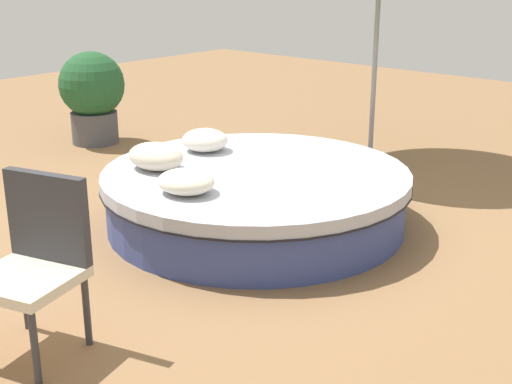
# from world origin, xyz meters

# --- Properties ---
(ground_plane) EXTENTS (16.00, 16.00, 0.00)m
(ground_plane) POSITION_xyz_m (0.00, 0.00, 0.00)
(ground_plane) COLOR olive
(round_bed) EXTENTS (2.47, 2.47, 0.46)m
(round_bed) POSITION_xyz_m (0.00, 0.00, 0.24)
(round_bed) COLOR #38478C
(round_bed) RESTS_ON ground_plane
(throw_pillow_0) EXTENTS (0.41, 0.39, 0.19)m
(throw_pillow_0) POSITION_xyz_m (-0.72, 0.15, 0.56)
(throw_pillow_0) COLOR silver
(throw_pillow_0) RESTS_ON round_bed
(throw_pillow_1) EXTENTS (0.50, 0.37, 0.21)m
(throw_pillow_1) POSITION_xyz_m (-0.62, -0.50, 0.57)
(throw_pillow_1) COLOR beige
(throw_pillow_1) RESTS_ON round_bed
(throw_pillow_2) EXTENTS (0.44, 0.39, 0.17)m
(throw_pillow_2) POSITION_xyz_m (-0.01, -0.75, 0.54)
(throw_pillow_2) COLOR beige
(throw_pillow_2) RESTS_ON round_bed
(patio_chair) EXTENTS (0.64, 0.63, 0.98)m
(patio_chair) POSITION_xyz_m (0.34, -2.19, 0.56)
(patio_chair) COLOR #333338
(patio_chair) RESTS_ON ground_plane
(planter) EXTENTS (0.75, 0.75, 1.06)m
(planter) POSITION_xyz_m (-3.15, 0.75, 0.58)
(planter) COLOR #4C4C51
(planter) RESTS_ON ground_plane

